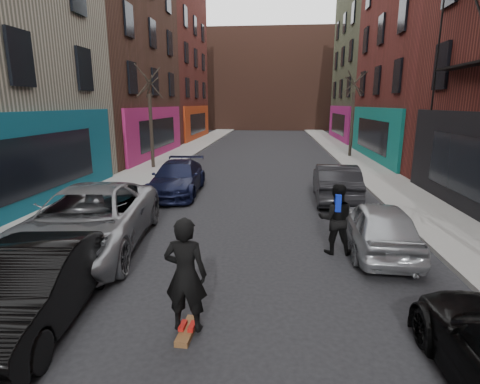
% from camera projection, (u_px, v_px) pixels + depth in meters
% --- Properties ---
extents(sidewalk_left, '(2.50, 84.00, 0.13)m').
position_uv_depth(sidewalk_left, '(195.00, 146.00, 33.57)').
color(sidewalk_left, gray).
rests_on(sidewalk_left, ground).
extents(sidewalk_right, '(2.50, 84.00, 0.13)m').
position_uv_depth(sidewalk_right, '(337.00, 147.00, 32.44)').
color(sidewalk_right, gray).
rests_on(sidewalk_right, ground).
extents(building_far, '(40.00, 10.00, 14.00)m').
position_uv_depth(building_far, '(270.00, 81.00, 56.59)').
color(building_far, '#47281E').
rests_on(building_far, ground).
extents(tree_left_far, '(2.00, 2.00, 6.50)m').
position_uv_depth(tree_left_far, '(150.00, 110.00, 21.17)').
color(tree_left_far, black).
rests_on(tree_left_far, sidewalk_left).
extents(tree_right_far, '(2.00, 2.00, 6.80)m').
position_uv_depth(tree_right_far, '(353.00, 107.00, 25.83)').
color(tree_right_far, black).
rests_on(tree_right_far, sidewalk_right).
extents(parked_left_mid, '(1.99, 4.40, 1.40)m').
position_uv_depth(parked_left_mid, '(32.00, 287.00, 6.38)').
color(parked_left_mid, black).
rests_on(parked_left_mid, ground).
extents(parked_left_far, '(3.46, 6.22, 1.65)m').
position_uv_depth(parked_left_far, '(89.00, 220.00, 9.68)').
color(parked_left_far, gray).
rests_on(parked_left_far, ground).
extents(parked_left_end, '(2.17, 4.82, 1.37)m').
position_uv_depth(parked_left_end, '(177.00, 178.00, 15.82)').
color(parked_left_end, black).
rests_on(parked_left_end, ground).
extents(parked_right_far, '(1.75, 3.98, 1.34)m').
position_uv_depth(parked_right_far, '(378.00, 226.00, 9.67)').
color(parked_right_far, '#989BA0').
rests_on(parked_right_far, ground).
extents(parked_right_end, '(1.75, 4.50, 1.46)m').
position_uv_depth(parked_right_end, '(335.00, 182.00, 14.74)').
color(parked_right_end, black).
rests_on(parked_right_end, ground).
extents(skateboard, '(0.26, 0.81, 0.10)m').
position_uv_depth(skateboard, '(188.00, 331.00, 6.27)').
color(skateboard, brown).
rests_on(skateboard, ground).
extents(skateboarder, '(0.73, 0.50, 1.93)m').
position_uv_depth(skateboarder, '(186.00, 275.00, 6.03)').
color(skateboarder, black).
rests_on(skateboarder, skateboard).
extents(pedestrian, '(0.91, 0.72, 1.82)m').
position_uv_depth(pedestrian, '(336.00, 219.00, 9.47)').
color(pedestrian, black).
rests_on(pedestrian, ground).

